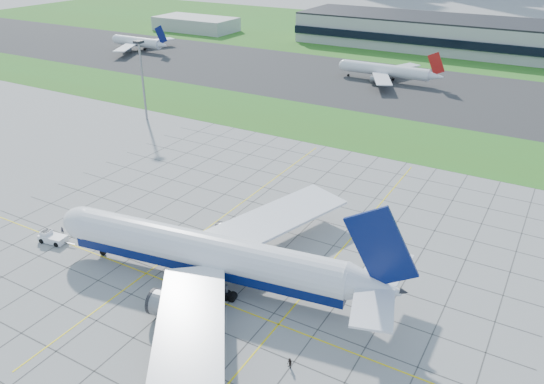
# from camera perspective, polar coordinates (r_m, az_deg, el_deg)

# --- Properties ---
(ground) EXTENTS (1400.00, 1400.00, 0.00)m
(ground) POSITION_cam_1_polar(r_m,az_deg,el_deg) (96.93, -8.15, -9.78)
(ground) COLOR #9B9B96
(ground) RESTS_ON ground
(grass_median) EXTENTS (700.00, 35.00, 0.04)m
(grass_median) POSITION_cam_1_polar(r_m,az_deg,el_deg) (168.28, 10.85, 6.26)
(grass_median) COLOR #386E1F
(grass_median) RESTS_ON ground
(asphalt_taxiway) EXTENTS (700.00, 75.00, 0.04)m
(asphalt_taxiway) POSITION_cam_1_polar(r_m,az_deg,el_deg) (218.76, 15.91, 10.43)
(asphalt_taxiway) COLOR #383838
(asphalt_taxiway) RESTS_ON ground
(grass_far) EXTENTS (700.00, 145.00, 0.04)m
(grass_far) POSITION_cam_1_polar(r_m,az_deg,el_deg) (324.17, 21.32, 14.67)
(grass_far) COLOR #386E1F
(grass_far) RESTS_ON ground
(apron_markings) EXTENTS (120.00, 130.00, 0.03)m
(apron_markings) POSITION_cam_1_polar(r_m,az_deg,el_deg) (103.96, -4.23, -6.77)
(apron_markings) COLOR #474744
(apron_markings) RESTS_ON ground
(service_block) EXTENTS (50.00, 25.00, 8.00)m
(service_block) POSITION_cam_1_polar(r_m,az_deg,el_deg) (346.45, -8.19, 17.47)
(service_block) COLOR #B7B7B2
(service_block) RESTS_ON ground
(light_mast) EXTENTS (2.50, 2.50, 25.60)m
(light_mast) POSITION_cam_1_polar(r_m,az_deg,el_deg) (178.35, -13.84, 12.55)
(light_mast) COLOR gray
(light_mast) RESTS_ON ground
(airliner) EXTENTS (66.84, 67.25, 21.13)m
(airliner) POSITION_cam_1_polar(r_m,az_deg,el_deg) (94.14, -6.85, -6.63)
(airliner) COLOR white
(airliner) RESTS_ON ground
(pushback_tug) EXTENTS (8.33, 3.57, 2.29)m
(pushback_tug) POSITION_cam_1_polar(r_m,az_deg,el_deg) (116.19, -22.62, -4.52)
(pushback_tug) COLOR white
(pushback_tug) RESTS_ON ground
(crew_near) EXTENTS (0.63, 0.69, 1.58)m
(crew_near) POSITION_cam_1_polar(r_m,az_deg,el_deg) (118.44, -21.62, -3.85)
(crew_near) COLOR black
(crew_near) RESTS_ON ground
(crew_far) EXTENTS (1.05, 0.97, 1.72)m
(crew_far) POSITION_cam_1_polar(r_m,az_deg,el_deg) (80.11, 1.91, -17.94)
(crew_far) COLOR black
(crew_far) RESTS_ON ground
(distant_jet_0) EXTENTS (34.55, 42.66, 14.08)m
(distant_jet_0) POSITION_cam_1_polar(r_m,az_deg,el_deg) (291.49, -14.18, 15.38)
(distant_jet_0) COLOR white
(distant_jet_0) RESTS_ON ground
(distant_jet_1) EXTENTS (42.08, 42.66, 14.08)m
(distant_jet_1) POSITION_cam_1_polar(r_m,az_deg,el_deg) (228.75, 12.23, 12.67)
(distant_jet_1) COLOR white
(distant_jet_1) RESTS_ON ground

